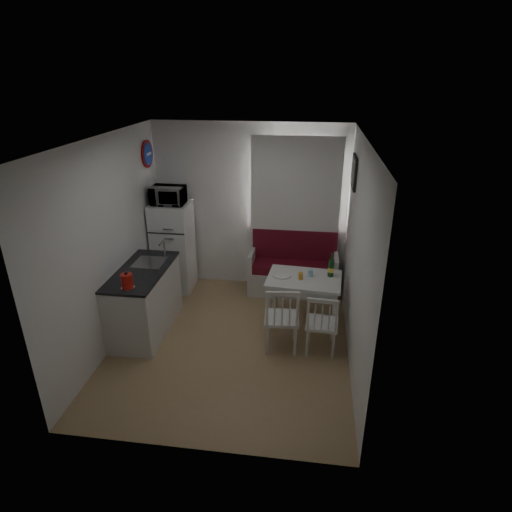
{
  "coord_description": "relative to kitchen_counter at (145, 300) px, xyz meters",
  "views": [
    {
      "loc": [
        0.95,
        -4.61,
        3.29
      ],
      "look_at": [
        0.26,
        0.5,
        1.03
      ],
      "focal_mm": 30.0,
      "sensor_mm": 36.0,
      "label": 1
    }
  ],
  "objects": [
    {
      "name": "floor",
      "position": [
        1.2,
        -0.16,
        -0.46
      ],
      "size": [
        3.0,
        3.5,
        0.02
      ],
      "primitive_type": "cube",
      "color": "tan",
      "rests_on": "ground"
    },
    {
      "name": "plate",
      "position": [
        1.8,
        0.41,
        0.29
      ],
      "size": [
        0.25,
        0.25,
        0.02
      ],
      "primitive_type": "cylinder",
      "color": "white",
      "rests_on": "dining_table"
    },
    {
      "name": "wall_left",
      "position": [
        -0.3,
        -0.16,
        0.84
      ],
      "size": [
        0.02,
        3.5,
        2.6
      ],
      "primitive_type": "cube",
      "color": "white",
      "rests_on": "floor"
    },
    {
      "name": "wall_sign",
      "position": [
        -0.27,
        1.29,
        1.69
      ],
      "size": [
        0.03,
        0.4,
        0.4
      ],
      "primitive_type": "cylinder",
      "rotation": [
        0.0,
        1.57,
        0.0
      ],
      "color": "#1C3FA9",
      "rests_on": "wall_left"
    },
    {
      "name": "dining_table",
      "position": [
        2.1,
        0.39,
        0.19
      ],
      "size": [
        1.03,
        0.76,
        0.73
      ],
      "rotation": [
        0.0,
        0.0,
        -0.08
      ],
      "color": "silver",
      "rests_on": "floor"
    },
    {
      "name": "drinking_glass_orange",
      "position": [
        2.05,
        0.34,
        0.33
      ],
      "size": [
        0.06,
        0.06,
        0.1
      ],
      "primitive_type": "cylinder",
      "color": "orange",
      "rests_on": "dining_table"
    },
    {
      "name": "chair_right",
      "position": [
        2.35,
        -0.27,
        0.06
      ],
      "size": [
        0.41,
        0.4,
        0.45
      ],
      "rotation": [
        0.0,
        0.0,
        -0.07
      ],
      "color": "silver",
      "rests_on": "floor"
    },
    {
      "name": "drinking_glass_blue",
      "position": [
        2.18,
        0.44,
        0.33
      ],
      "size": [
        0.06,
        0.06,
        0.1
      ],
      "primitive_type": "cylinder",
      "color": "#8FD8F4",
      "rests_on": "dining_table"
    },
    {
      "name": "wall_back",
      "position": [
        1.2,
        1.59,
        0.84
      ],
      "size": [
        3.0,
        0.02,
        2.6
      ],
      "primitive_type": "cube",
      "color": "white",
      "rests_on": "floor"
    },
    {
      "name": "fridge",
      "position": [
        0.02,
        1.24,
        0.26
      ],
      "size": [
        0.57,
        0.57,
        1.43
      ],
      "primitive_type": "cube",
      "color": "white",
      "rests_on": "floor"
    },
    {
      "name": "wine_bottle",
      "position": [
        2.45,
        0.49,
        0.44
      ],
      "size": [
        0.08,
        0.08,
        0.33
      ],
      "primitive_type": null,
      "color": "#15441C",
      "rests_on": "dining_table"
    },
    {
      "name": "wall_right",
      "position": [
        2.7,
        -0.16,
        0.84
      ],
      "size": [
        0.02,
        3.5,
        2.6
      ],
      "primitive_type": "cube",
      "color": "white",
      "rests_on": "floor"
    },
    {
      "name": "curtain",
      "position": [
        1.9,
        1.49,
        1.22
      ],
      "size": [
        1.35,
        0.02,
        1.5
      ],
      "primitive_type": "cube",
      "color": "white",
      "rests_on": "wall_back"
    },
    {
      "name": "ceiling",
      "position": [
        1.2,
        -0.16,
        2.14
      ],
      "size": [
        3.0,
        3.5,
        0.02
      ],
      "primitive_type": "cube",
      "color": "white",
      "rests_on": "wall_back"
    },
    {
      "name": "kettle",
      "position": [
        0.05,
        -0.54,
        0.55
      ],
      "size": [
        0.16,
        0.16,
        0.22
      ],
      "primitive_type": "cylinder",
      "color": "red",
      "rests_on": "kitchen_counter"
    },
    {
      "name": "microwave",
      "position": [
        0.02,
        1.19,
        1.11
      ],
      "size": [
        0.49,
        0.33,
        0.27
      ],
      "primitive_type": "imported",
      "color": "white",
      "rests_on": "fridge"
    },
    {
      "name": "chair_left",
      "position": [
        1.85,
        -0.28,
        0.1
      ],
      "size": [
        0.46,
        0.44,
        0.49
      ],
      "rotation": [
        0.0,
        0.0,
        0.09
      ],
      "color": "silver",
      "rests_on": "floor"
    },
    {
      "name": "bench",
      "position": [
        1.91,
        1.36,
        -0.13
      ],
      "size": [
        1.39,
        0.53,
        0.99
      ],
      "color": "silver",
      "rests_on": "floor"
    },
    {
      "name": "window",
      "position": [
        1.9,
        1.56,
        1.17
      ],
      "size": [
        1.22,
        0.06,
        1.47
      ],
      "primitive_type": "cube",
      "color": "silver",
      "rests_on": "wall_back"
    },
    {
      "name": "picture_frame",
      "position": [
        2.67,
        0.94,
        1.59
      ],
      "size": [
        0.04,
        0.52,
        0.42
      ],
      "primitive_type": "cube",
      "color": "black",
      "rests_on": "wall_right"
    },
    {
      "name": "wall_front",
      "position": [
        1.2,
        -1.91,
        0.84
      ],
      "size": [
        3.0,
        0.02,
        2.6
      ],
      "primitive_type": "cube",
      "color": "white",
      "rests_on": "floor"
    },
    {
      "name": "kitchen_counter",
      "position": [
        0.0,
        0.0,
        0.0
      ],
      "size": [
        0.62,
        1.32,
        1.16
      ],
      "color": "silver",
      "rests_on": "floor"
    }
  ]
}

